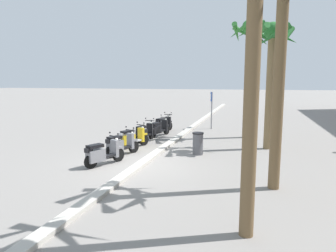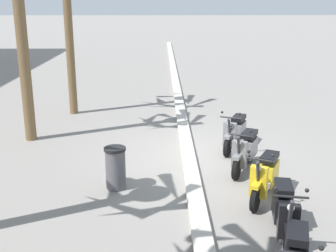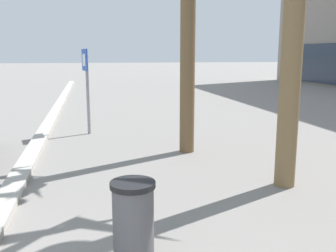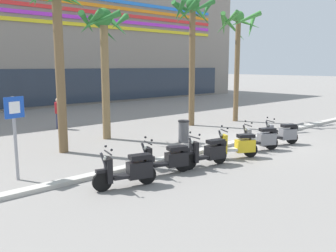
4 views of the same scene
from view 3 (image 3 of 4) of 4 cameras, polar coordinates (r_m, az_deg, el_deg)
name	(u,v)px [view 3 (image 3 of 4)]	position (r m, az deg, el deg)	size (l,w,h in m)	color
crossing_sign	(87,81)	(10.93, -12.16, 6.60)	(0.59, 0.18, 2.40)	#939399
litter_bin	(133,224)	(4.17, -5.25, -14.45)	(0.48, 0.48, 0.95)	#56565B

